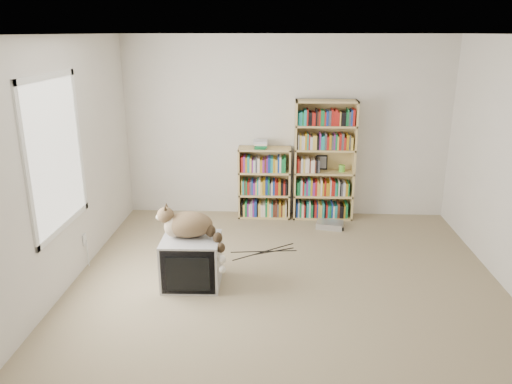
{
  "coord_description": "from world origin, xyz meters",
  "views": [
    {
      "loc": [
        -0.09,
        -4.37,
        2.52
      ],
      "look_at": [
        -0.35,
        1.0,
        0.79
      ],
      "focal_mm": 35.0,
      "sensor_mm": 36.0,
      "label": 1
    }
  ],
  "objects_px": {
    "bookcase_tall": "(324,163)",
    "bookcase_short": "(264,185)",
    "cat": "(194,229)",
    "dvd_player": "(330,225)",
    "crt_tv": "(192,261)"
  },
  "relations": [
    {
      "from": "bookcase_tall",
      "to": "bookcase_short",
      "type": "height_order",
      "value": "bookcase_tall"
    },
    {
      "from": "cat",
      "to": "bookcase_tall",
      "type": "relative_size",
      "value": 0.45
    },
    {
      "from": "cat",
      "to": "dvd_player",
      "type": "relative_size",
      "value": 2.15
    },
    {
      "from": "bookcase_tall",
      "to": "dvd_player",
      "type": "height_order",
      "value": "bookcase_tall"
    },
    {
      "from": "bookcase_tall",
      "to": "bookcase_short",
      "type": "relative_size",
      "value": 1.66
    },
    {
      "from": "crt_tv",
      "to": "bookcase_short",
      "type": "bearing_deg",
      "value": 70.3
    },
    {
      "from": "crt_tv",
      "to": "bookcase_short",
      "type": "height_order",
      "value": "bookcase_short"
    },
    {
      "from": "cat",
      "to": "dvd_player",
      "type": "bearing_deg",
      "value": 40.12
    },
    {
      "from": "bookcase_tall",
      "to": "bookcase_short",
      "type": "xyz_separation_m",
      "value": [
        -0.83,
        -0.0,
        -0.33
      ]
    },
    {
      "from": "crt_tv",
      "to": "dvd_player",
      "type": "xyz_separation_m",
      "value": [
        1.59,
        1.64,
        -0.21
      ]
    },
    {
      "from": "crt_tv",
      "to": "bookcase_tall",
      "type": "relative_size",
      "value": 0.36
    },
    {
      "from": "bookcase_short",
      "to": "bookcase_tall",
      "type": "bearing_deg",
      "value": 0.02
    },
    {
      "from": "crt_tv",
      "to": "cat",
      "type": "height_order",
      "value": "cat"
    },
    {
      "from": "dvd_player",
      "to": "bookcase_short",
      "type": "bearing_deg",
      "value": 166.95
    },
    {
      "from": "bookcase_tall",
      "to": "cat",
      "type": "bearing_deg",
      "value": -125.82
    }
  ]
}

